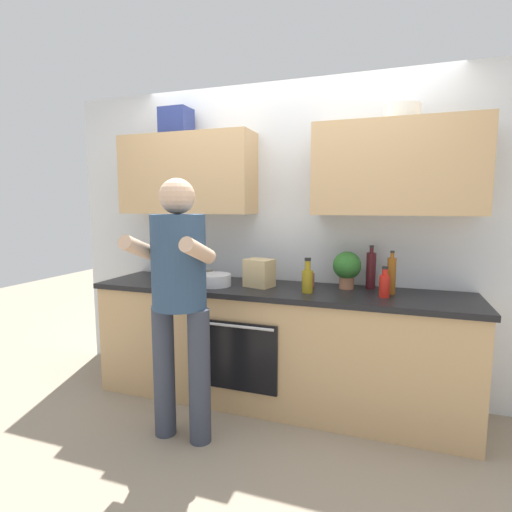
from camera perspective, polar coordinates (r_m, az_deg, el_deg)
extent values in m
plane|color=gray|center=(3.32, 2.70, -20.00)|extent=(12.00, 12.00, 0.00)
cube|color=silver|center=(3.30, 4.62, 2.59)|extent=(4.00, 0.06, 2.50)
cube|color=tan|center=(3.43, -9.85, 11.45)|extent=(1.15, 0.32, 0.65)
cube|color=tan|center=(3.01, 19.48, 11.75)|extent=(1.15, 0.32, 0.65)
cylinder|color=silver|center=(3.06, 20.25, 18.74)|extent=(0.24, 0.24, 0.10)
cube|color=navy|center=(3.54, -11.36, 18.37)|extent=(0.24, 0.20, 0.22)
cube|color=tan|center=(3.14, 2.75, -13.01)|extent=(2.80, 0.60, 0.86)
cube|color=black|center=(3.02, 2.80, -4.96)|extent=(2.84, 0.64, 0.04)
cube|color=black|center=(2.91, -2.39, -14.27)|extent=(0.56, 0.02, 0.50)
cylinder|color=silver|center=(2.81, -2.59, -10.07)|extent=(0.52, 0.02, 0.02)
cylinder|color=#383D4C|center=(2.78, -13.06, -15.75)|extent=(0.14, 0.14, 0.88)
cylinder|color=#383D4C|center=(2.66, -8.12, -16.73)|extent=(0.14, 0.14, 0.88)
cylinder|color=navy|center=(2.52, -11.04, -0.80)|extent=(0.34, 0.34, 0.59)
sphere|color=#D8AD8C|center=(2.50, -11.27, 8.41)|extent=(0.22, 0.22, 0.22)
cylinder|color=#D8AD8C|center=(2.52, -16.40, 1.06)|extent=(0.09, 0.31, 0.19)
cylinder|color=#D8AD8C|center=(2.31, -8.30, 0.74)|extent=(0.09, 0.31, 0.19)
cylinder|color=olive|center=(2.86, 7.39, -3.65)|extent=(0.08, 0.08, 0.16)
cylinder|color=olive|center=(2.84, 7.43, -1.37)|extent=(0.04, 0.04, 0.07)
cylinder|color=black|center=(2.83, 7.44, -0.47)|extent=(0.05, 0.05, 0.02)
cylinder|color=black|center=(3.63, -14.31, -1.48)|extent=(0.07, 0.07, 0.16)
cylinder|color=black|center=(3.61, -14.36, 0.09)|extent=(0.04, 0.04, 0.04)
cylinder|color=black|center=(3.61, -14.37, 0.52)|extent=(0.04, 0.04, 0.02)
cylinder|color=red|center=(2.83, 17.94, -4.17)|extent=(0.07, 0.07, 0.15)
cylinder|color=red|center=(2.81, 18.02, -2.23)|extent=(0.04, 0.04, 0.04)
cylinder|color=black|center=(2.81, 18.05, -1.60)|extent=(0.04, 0.04, 0.02)
cylinder|color=#471419|center=(3.08, 16.16, -2.04)|extent=(0.07, 0.07, 0.27)
cylinder|color=#471419|center=(3.06, 16.26, 0.84)|extent=(0.03, 0.03, 0.04)
cylinder|color=black|center=(3.06, 16.28, 1.35)|extent=(0.03, 0.03, 0.01)
cylinder|color=#198C33|center=(3.48, -13.90, -1.68)|extent=(0.08, 0.08, 0.18)
cylinder|color=#198C33|center=(3.47, -13.95, 0.09)|extent=(0.03, 0.03, 0.04)
cylinder|color=black|center=(3.47, -13.97, 0.52)|extent=(0.04, 0.04, 0.02)
cylinder|color=#8C4C14|center=(2.93, 18.86, -2.75)|extent=(0.06, 0.06, 0.26)
cylinder|color=#8C4C14|center=(2.91, 18.97, 0.09)|extent=(0.03, 0.03, 0.04)
cylinder|color=black|center=(2.91, 19.00, 0.58)|extent=(0.03, 0.03, 0.01)
cylinder|color=#BF4C47|center=(3.06, 7.68, -3.43)|extent=(0.07, 0.07, 0.11)
cylinder|color=slate|center=(3.35, -6.84, -2.72)|extent=(0.08, 0.08, 0.08)
cylinder|color=silver|center=(3.09, -5.94, -3.44)|extent=(0.25, 0.25, 0.09)
cube|color=brown|center=(3.21, -11.59, -1.98)|extent=(0.10, 0.14, 0.22)
cylinder|color=black|center=(3.18, -12.07, 0.47)|extent=(0.02, 0.02, 0.06)
cylinder|color=black|center=(3.20, -11.24, 0.53)|extent=(0.02, 0.02, 0.06)
cylinder|color=#9E6647|center=(3.05, 12.86, -3.72)|extent=(0.11, 0.11, 0.09)
sphere|color=#2D6B28|center=(3.03, 12.93, -1.33)|extent=(0.21, 0.21, 0.21)
cube|color=tan|center=(3.04, 0.48, -2.45)|extent=(0.24, 0.21, 0.21)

